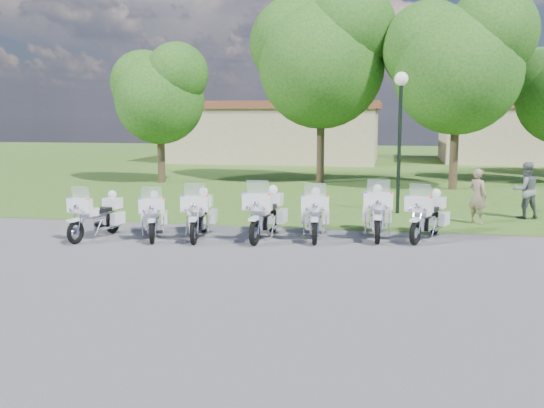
% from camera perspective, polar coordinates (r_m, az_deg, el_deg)
% --- Properties ---
extents(ground, '(100.00, 100.00, 0.00)m').
position_cam_1_polar(ground, '(14.34, 2.98, -4.56)').
color(ground, '#535458').
rests_on(ground, ground).
extents(grass_lawn, '(100.00, 48.00, 0.01)m').
position_cam_1_polar(grass_lawn, '(41.01, 8.30, 3.82)').
color(grass_lawn, '#375E1D').
rests_on(grass_lawn, ground).
extents(motorcycle_0, '(0.94, 2.12, 1.44)m').
position_cam_1_polar(motorcycle_0, '(16.59, -16.11, -0.99)').
color(motorcycle_0, black).
rests_on(motorcycle_0, ground).
extents(motorcycle_1, '(1.13, 2.04, 1.42)m').
position_cam_1_polar(motorcycle_1, '(16.27, -11.10, -1.02)').
color(motorcycle_1, black).
rests_on(motorcycle_1, ground).
extents(motorcycle_2, '(0.95, 2.26, 1.52)m').
position_cam_1_polar(motorcycle_2, '(16.05, -6.83, -0.90)').
color(motorcycle_2, black).
rests_on(motorcycle_2, ground).
extents(motorcycle_3, '(0.88, 2.40, 1.61)m').
position_cam_1_polar(motorcycle_3, '(15.85, -0.60, -0.82)').
color(motorcycle_3, black).
rests_on(motorcycle_3, ground).
extents(motorcycle_4, '(0.90, 2.28, 1.53)m').
position_cam_1_polar(motorcycle_4, '(15.94, 4.08, -0.91)').
color(motorcycle_4, black).
rests_on(motorcycle_4, ground).
extents(motorcycle_5, '(0.82, 2.40, 1.61)m').
position_cam_1_polar(motorcycle_5, '(16.28, 9.89, -0.70)').
color(motorcycle_5, black).
rests_on(motorcycle_5, ground).
extents(motorcycle_6, '(1.24, 2.15, 1.52)m').
position_cam_1_polar(motorcycle_6, '(16.27, 14.43, -0.98)').
color(motorcycle_6, black).
rests_on(motorcycle_6, ground).
extents(lamp_post, '(0.44, 0.44, 4.57)m').
position_cam_1_polar(lamp_post, '(20.07, 12.00, 8.79)').
color(lamp_post, black).
rests_on(lamp_post, ground).
extents(tree_0, '(4.90, 4.18, 6.53)m').
position_cam_1_polar(tree_0, '(29.40, -10.59, 10.41)').
color(tree_0, '#38281C').
rests_on(tree_0, ground).
extents(tree_1, '(6.83, 5.83, 9.10)m').
position_cam_1_polar(tree_1, '(28.99, 4.59, 13.93)').
color(tree_1, '#38281C').
rests_on(tree_1, ground).
extents(tree_2, '(6.31, 5.38, 8.41)m').
position_cam_1_polar(tree_2, '(27.42, 16.99, 12.96)').
color(tree_2, '#38281C').
rests_on(tree_2, ground).
extents(building_west, '(14.56, 8.32, 4.10)m').
position_cam_1_polar(building_west, '(42.60, 0.29, 6.85)').
color(building_west, tan).
rests_on(building_west, ground).
extents(building_east, '(11.44, 7.28, 4.10)m').
position_cam_1_polar(building_east, '(44.78, 22.84, 6.28)').
color(building_east, tan).
rests_on(building_east, ground).
extents(bystander_a, '(0.70, 0.70, 1.64)m').
position_cam_1_polar(bystander_a, '(18.92, 18.79, 0.69)').
color(bystander_a, '#8A755D').
rests_on(bystander_a, ground).
extents(bystander_b, '(1.03, 0.91, 1.76)m').
position_cam_1_polar(bystander_b, '(20.41, 22.73, 1.19)').
color(bystander_b, slate).
rests_on(bystander_b, ground).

